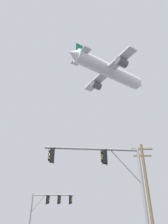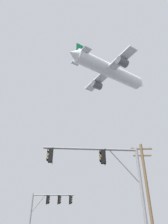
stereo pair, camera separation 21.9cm
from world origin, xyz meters
name	(u,v)px [view 2 (the right image)]	position (x,y,z in m)	size (l,w,h in m)	color
signal_pole_near	(107,172)	(2.48, 7.53, 5.10)	(6.40, 0.87, 6.80)	gray
signal_pole_far	(49,206)	(-3.30, 20.16, 4.50)	(4.93, 0.57, 5.85)	gray
utility_pole	(147,191)	(6.73, 14.20, 5.13)	(2.20, 0.28, 9.65)	brown
airplane	(110,71)	(7.20, 34.41, 37.75)	(21.62, 16.69, 6.53)	white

